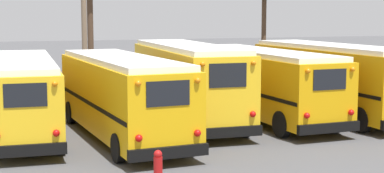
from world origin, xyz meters
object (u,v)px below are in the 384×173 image
(school_bus_0, at_px, (24,92))
(utility_pole, at_px, (84,22))
(school_bus_1, at_px, (121,94))
(school_bus_4, at_px, (331,77))
(fire_hydrant, at_px, (158,169))
(school_bus_3, at_px, (261,81))
(school_bus_2, at_px, (187,80))

(school_bus_0, relative_size, utility_pole, 1.35)
(school_bus_1, distance_m, school_bus_4, 10.19)
(utility_pole, bearing_deg, school_bus_0, -109.94)
(school_bus_4, relative_size, fire_hydrant, 10.18)
(school_bus_0, xyz_separation_m, fire_hydrant, (2.80, -8.74, -1.08))
(school_bus_1, height_order, utility_pole, utility_pole)
(utility_pole, bearing_deg, school_bus_3, -65.25)
(school_bus_4, bearing_deg, fire_hydrant, -142.34)
(school_bus_2, height_order, utility_pole, utility_pole)
(school_bus_0, xyz_separation_m, school_bus_3, (10.08, -0.22, 0.07))
(school_bus_2, height_order, school_bus_3, school_bus_2)
(school_bus_0, height_order, school_bus_2, school_bus_2)
(school_bus_2, distance_m, school_bus_4, 6.75)
(school_bus_4, bearing_deg, school_bus_3, 174.70)
(school_bus_1, height_order, school_bus_3, school_bus_1)
(school_bus_2, height_order, school_bus_4, school_bus_2)
(school_bus_1, distance_m, school_bus_2, 4.00)
(fire_hydrant, bearing_deg, school_bus_4, 37.66)
(school_bus_2, relative_size, fire_hydrant, 9.83)
(school_bus_3, distance_m, school_bus_4, 3.37)
(school_bus_1, xyz_separation_m, school_bus_3, (6.72, 1.85, 0.01))
(utility_pole, distance_m, fire_hydrant, 21.22)
(fire_hydrant, bearing_deg, utility_pole, 85.63)
(school_bus_3, xyz_separation_m, school_bus_4, (3.36, -0.31, 0.10))
(school_bus_3, bearing_deg, school_bus_1, -164.63)
(school_bus_1, relative_size, school_bus_3, 0.95)
(school_bus_4, bearing_deg, school_bus_2, 174.67)
(school_bus_1, bearing_deg, utility_pole, 85.84)
(school_bus_0, distance_m, school_bus_1, 3.95)
(school_bus_0, relative_size, school_bus_1, 1.07)
(school_bus_2, xyz_separation_m, utility_pole, (-2.32, 12.01, 2.33))
(school_bus_0, distance_m, school_bus_3, 10.08)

